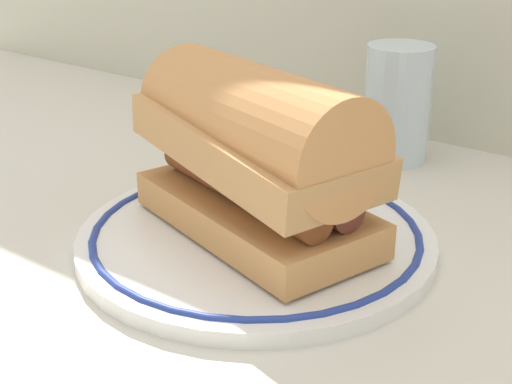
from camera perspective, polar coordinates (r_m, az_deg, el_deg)
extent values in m
plane|color=beige|center=(0.55, -3.74, -5.13)|extent=(1.50, 1.50, 0.00)
cylinder|color=white|center=(0.56, 0.00, -3.66)|extent=(0.27, 0.27, 0.01)
torus|color=navy|center=(0.56, 0.00, -3.11)|extent=(0.25, 0.25, 0.01)
cube|color=tan|center=(0.55, 0.00, -1.62)|extent=(0.21, 0.15, 0.03)
cylinder|color=brown|center=(0.53, -1.22, 0.58)|extent=(0.17, 0.08, 0.03)
cylinder|color=brown|center=(0.55, 1.18, 1.25)|extent=(0.17, 0.08, 0.03)
cube|color=tan|center=(0.53, 0.00, 3.76)|extent=(0.21, 0.15, 0.05)
cylinder|color=tan|center=(0.53, 0.00, 5.29)|extent=(0.21, 0.13, 0.08)
cylinder|color=silver|center=(0.73, 10.85, 6.70)|extent=(0.06, 0.06, 0.11)
cylinder|color=gold|center=(0.74, 10.69, 4.62)|extent=(0.06, 0.06, 0.06)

